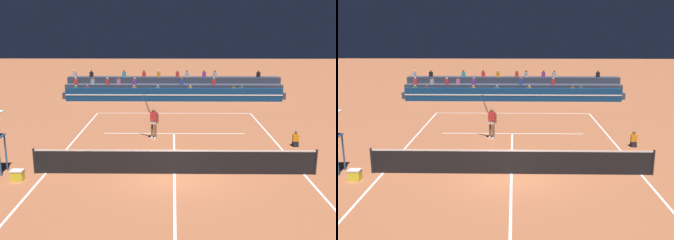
% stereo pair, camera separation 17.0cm
% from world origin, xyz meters
% --- Properties ---
extents(ground_plane, '(120.00, 120.00, 0.00)m').
position_xyz_m(ground_plane, '(0.00, 0.00, 0.00)').
color(ground_plane, '#AD603D').
extents(court_lines, '(11.10, 23.90, 0.01)m').
position_xyz_m(court_lines, '(0.00, 0.00, 0.00)').
color(court_lines, white).
rests_on(court_lines, ground).
extents(tennis_net, '(12.00, 0.10, 1.10)m').
position_xyz_m(tennis_net, '(0.00, 0.00, 0.54)').
color(tennis_net, black).
rests_on(tennis_net, ground).
extents(sponsor_banner_wall, '(18.00, 0.26, 1.10)m').
position_xyz_m(sponsor_banner_wall, '(0.00, 16.50, 0.55)').
color(sponsor_banner_wall, navy).
rests_on(sponsor_banner_wall, ground).
extents(bleacher_stand, '(19.09, 2.85, 2.28)m').
position_xyz_m(bleacher_stand, '(-0.03, 19.04, 0.65)').
color(bleacher_stand, '#383D4C').
rests_on(bleacher_stand, ground).
extents(ball_kid_courtside, '(0.30, 0.36, 0.84)m').
position_xyz_m(ball_kid_courtside, '(6.34, 4.03, 0.33)').
color(ball_kid_courtside, black).
rests_on(ball_kid_courtside, ground).
extents(tennis_player, '(0.98, 0.47, 2.48)m').
position_xyz_m(tennis_player, '(-1.15, 5.40, 0.99)').
color(tennis_player, brown).
rests_on(tennis_player, ground).
extents(tennis_ball, '(0.07, 0.07, 0.07)m').
position_xyz_m(tennis_ball, '(2.88, 8.67, 0.03)').
color(tennis_ball, '#C6DB33').
rests_on(tennis_ball, ground).
extents(equipment_cooler, '(0.50, 0.38, 0.45)m').
position_xyz_m(equipment_cooler, '(-6.39, -0.81, 0.23)').
color(equipment_cooler, yellow).
rests_on(equipment_cooler, ground).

